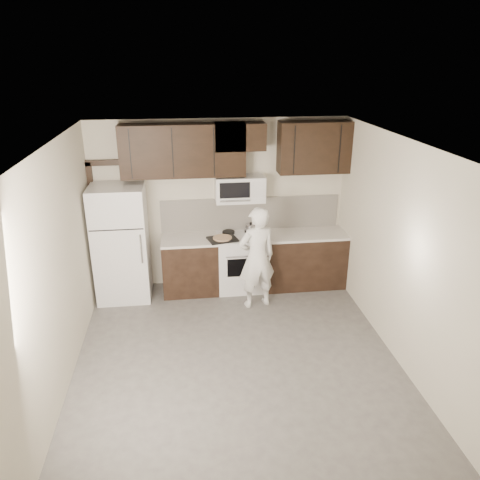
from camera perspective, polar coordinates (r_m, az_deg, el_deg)
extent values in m
plane|color=#4E4B49|center=(6.11, -0.40, -14.29)|extent=(4.50, 4.50, 0.00)
plane|color=#BCB5A0|center=(7.52, -2.48, 4.38)|extent=(4.00, 0.00, 4.00)
plane|color=white|center=(5.02, -0.48, 11.51)|extent=(4.50, 4.50, 0.00)
cube|color=black|center=(7.54, -6.08, -3.15)|extent=(0.87, 0.62, 0.87)
cube|color=black|center=(7.78, 7.72, -2.41)|extent=(1.32, 0.62, 0.87)
cube|color=silver|center=(7.36, -6.22, 0.07)|extent=(0.87, 0.64, 0.04)
cube|color=silver|center=(7.60, 7.89, 0.72)|extent=(1.32, 0.64, 0.04)
cube|color=silver|center=(7.58, 0.09, -2.77)|extent=(0.76, 0.62, 0.89)
cube|color=silver|center=(7.41, 0.09, 0.43)|extent=(0.76, 0.62, 0.02)
cube|color=black|center=(7.29, 0.40, -3.36)|extent=(0.50, 0.01, 0.30)
cylinder|color=silver|center=(7.17, 0.44, -2.03)|extent=(0.55, 0.02, 0.02)
cylinder|color=black|center=(7.24, -1.17, 0.12)|extent=(0.20, 0.20, 0.03)
cylinder|color=black|center=(7.28, 1.65, 0.26)|extent=(0.20, 0.20, 0.03)
cylinder|color=black|center=(7.52, -1.41, 0.96)|extent=(0.20, 0.20, 0.03)
cylinder|color=black|center=(7.56, 1.30, 1.08)|extent=(0.20, 0.20, 0.03)
cube|color=silver|center=(7.61, 1.30, 3.28)|extent=(2.90, 0.02, 0.54)
cube|color=black|center=(7.10, -6.98, 10.78)|extent=(1.85, 0.35, 0.78)
cube|color=black|center=(7.39, 9.01, 11.10)|extent=(1.10, 0.35, 0.78)
cube|color=black|center=(7.13, -0.04, 12.53)|extent=(0.76, 0.35, 0.40)
cube|color=silver|center=(7.28, -0.02, 6.28)|extent=(0.76, 0.38, 0.40)
cube|color=black|center=(7.08, -0.63, 6.07)|extent=(0.46, 0.01, 0.24)
cube|color=silver|center=(7.12, 2.26, 6.16)|extent=(0.18, 0.01, 0.24)
cylinder|color=silver|center=(7.10, -0.60, 4.77)|extent=(0.46, 0.02, 0.02)
cube|color=silver|center=(7.37, -14.27, -0.38)|extent=(0.80, 0.72, 1.80)
cube|color=black|center=(6.91, -14.85, 1.18)|extent=(0.77, 0.01, 0.02)
cylinder|color=silver|center=(6.96, -11.95, -1.07)|extent=(0.03, 0.03, 0.45)
cube|color=black|center=(7.68, -17.15, 1.41)|extent=(0.08, 0.08, 2.10)
cube|color=black|center=(7.37, -16.42, 9.03)|extent=(0.50, 0.08, 0.08)
cylinder|color=silver|center=(7.54, 1.30, 1.45)|extent=(0.18, 0.18, 0.13)
sphere|color=black|center=(7.51, 1.31, 2.04)|extent=(0.04, 0.04, 0.04)
cylinder|color=black|center=(7.52, 2.32, 1.54)|extent=(0.16, 0.07, 0.02)
cube|color=black|center=(7.25, -2.15, 0.11)|extent=(0.50, 0.42, 0.02)
cylinder|color=#D2B48D|center=(7.24, -2.15, 0.27)|extent=(0.35, 0.35, 0.02)
imported|color=white|center=(6.92, 2.07, -2.17)|extent=(0.65, 0.51, 1.57)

